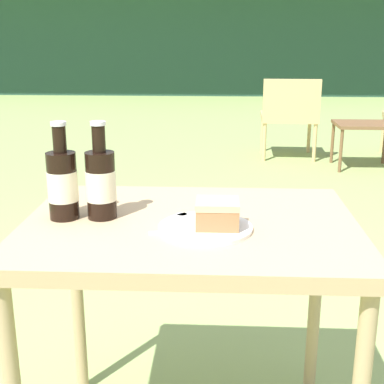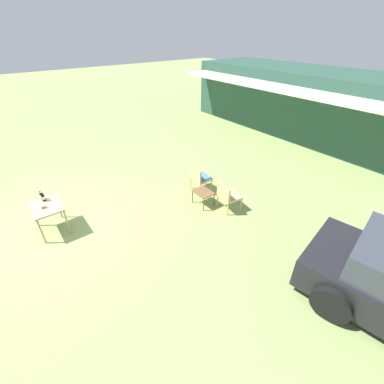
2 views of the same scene
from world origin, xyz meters
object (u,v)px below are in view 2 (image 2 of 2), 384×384
(wicker_chair_plain, at_px, (228,195))
(garden_side_table, at_px, (203,193))
(cola_bottle_far, at_px, (42,196))
(patio_table, at_px, (47,208))
(cake_on_plate, at_px, (43,207))
(cola_bottle_near, at_px, (43,198))
(wicker_chair_cushioned, at_px, (200,177))

(wicker_chair_plain, height_order, garden_side_table, wicker_chair_plain)
(wicker_chair_plain, relative_size, cola_bottle_far, 3.11)
(patio_table, height_order, cola_bottle_far, cola_bottle_far)
(cake_on_plate, xyz_separation_m, cola_bottle_near, (-0.29, 0.08, 0.07))
(patio_table, bearing_deg, wicker_chair_cushioned, 79.25)
(garden_side_table, relative_size, cake_on_plate, 2.32)
(wicker_chair_plain, distance_m, patio_table, 4.50)
(garden_side_table, xyz_separation_m, cola_bottle_near, (-1.66, -3.64, 0.46))
(wicker_chair_cushioned, bearing_deg, patio_table, 81.19)
(wicker_chair_cushioned, distance_m, garden_side_table, 0.77)
(cola_bottle_near, height_order, cola_bottle_far, same)
(cake_on_plate, distance_m, cola_bottle_near, 0.31)
(wicker_chair_cushioned, xyz_separation_m, garden_side_table, (0.65, -0.39, -0.09))
(wicker_chair_cushioned, relative_size, cola_bottle_far, 3.11)
(patio_table, xyz_separation_m, cola_bottle_near, (-0.23, 0.02, 0.18))
(cola_bottle_near, bearing_deg, patio_table, -4.61)
(wicker_chair_cushioned, relative_size, patio_table, 0.92)
(cola_bottle_near, relative_size, cola_bottle_far, 1.00)
(patio_table, distance_m, cake_on_plate, 0.14)
(wicker_chair_plain, height_order, cola_bottle_near, cola_bottle_near)
(garden_side_table, xyz_separation_m, cake_on_plate, (-1.36, -3.72, 0.39))
(wicker_chair_cushioned, distance_m, cola_bottle_far, 4.20)
(patio_table, xyz_separation_m, cola_bottle_far, (-0.33, 0.01, 0.18))
(wicker_chair_plain, distance_m, cola_bottle_near, 4.60)
(garden_side_table, height_order, cola_bottle_far, cola_bottle_far)
(cola_bottle_near, xyz_separation_m, cola_bottle_far, (-0.10, -0.01, 0.00))
(garden_side_table, distance_m, patio_table, 3.93)
(wicker_chair_cushioned, distance_m, patio_table, 4.12)
(garden_side_table, distance_m, cola_bottle_near, 4.02)
(cake_on_plate, distance_m, cola_bottle_far, 0.40)
(cola_bottle_near, bearing_deg, wicker_chair_plain, 60.89)
(wicker_chair_plain, bearing_deg, garden_side_table, 42.00)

